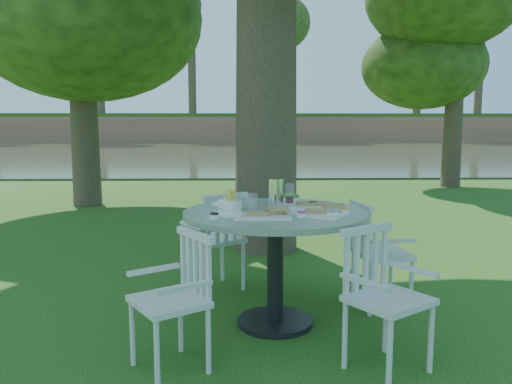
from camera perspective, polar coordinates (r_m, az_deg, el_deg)
ground at (r=4.73m, az=0.07°, el=-10.59°), size 140.00×140.00×0.00m
table at (r=3.66m, az=2.23°, el=-4.89°), size 1.34×1.34×0.86m
chair_ne at (r=4.16m, az=13.12°, el=-6.07°), size 0.46×0.49×0.86m
chair_nw at (r=4.43m, az=-4.21°, el=-4.85°), size 0.61×0.60×0.89m
chair_sw at (r=3.12m, az=-8.55°, el=-10.93°), size 0.56×0.57×0.83m
chair_se at (r=3.18m, az=13.76°, el=-10.42°), size 0.59×0.58×0.86m
tableware at (r=3.68m, az=1.70°, el=-1.34°), size 0.99×0.81×0.22m
river at (r=27.53m, az=-1.33°, el=4.51°), size 100.00×28.00×0.12m
far_bank at (r=45.97m, az=-1.12°, el=14.79°), size 100.00×18.00×15.20m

